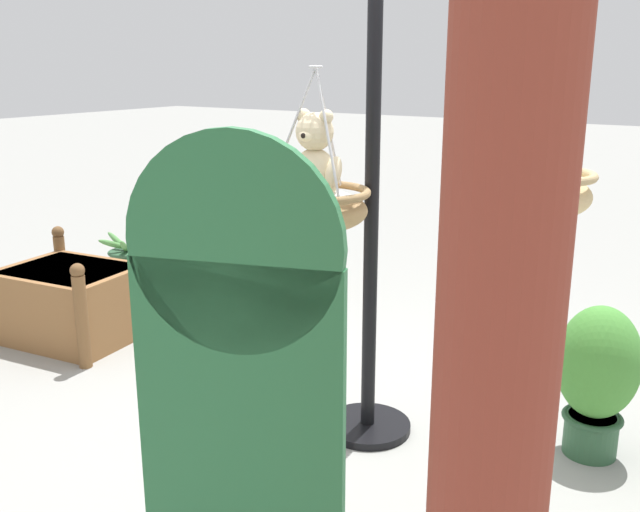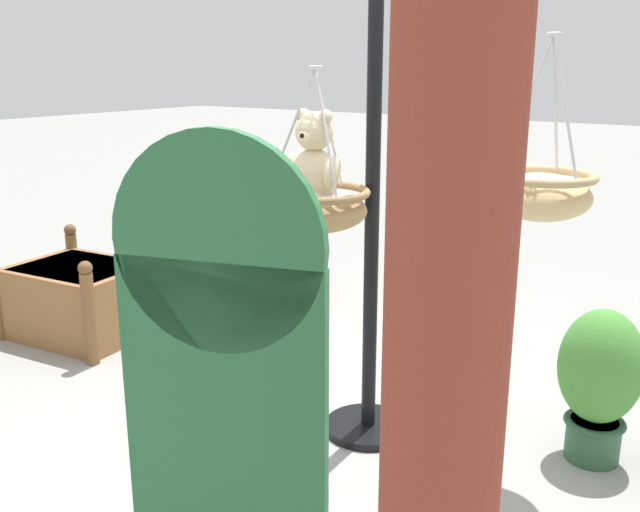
% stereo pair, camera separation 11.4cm
% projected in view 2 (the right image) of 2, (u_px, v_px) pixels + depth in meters
% --- Properties ---
extents(ground_plane, '(40.00, 40.00, 0.00)m').
position_uv_depth(ground_plane, '(323.00, 432.00, 3.64)').
color(ground_plane, gray).
extents(display_pole_central, '(0.44, 0.44, 2.27)m').
position_uv_depth(display_pole_central, '(370.00, 303.00, 3.48)').
color(display_pole_central, black).
rests_on(display_pole_central, ground).
extents(hanging_basket_with_teddy, '(0.50, 0.50, 0.73)m').
position_uv_depth(hanging_basket_with_teddy, '(316.00, 207.00, 3.23)').
color(hanging_basket_with_teddy, '#A37F51').
extents(teddy_bear, '(0.30, 0.26, 0.43)m').
position_uv_depth(teddy_bear, '(313.00, 166.00, 3.16)').
color(teddy_bear, beige).
extents(hanging_basket_left_high, '(0.44, 0.44, 0.75)m').
position_uv_depth(hanging_basket_left_high, '(541.00, 193.00, 2.97)').
color(hanging_basket_left_high, tan).
extents(greenhouse_pillar_right, '(0.36, 0.36, 3.04)m').
position_uv_depth(greenhouse_pillar_right, '(448.00, 309.00, 1.05)').
color(greenhouse_pillar_right, brown).
rests_on(greenhouse_pillar_right, ground).
extents(wooden_planter_box, '(1.01, 0.86, 0.67)m').
position_uv_depth(wooden_planter_box, '(81.00, 297.00, 4.88)').
color(wooden_planter_box, olive).
rests_on(wooden_planter_box, ground).
extents(potted_plant_fern_front, '(0.47, 0.48, 0.40)m').
position_uv_depth(potted_plant_fern_front, '(140.00, 258.00, 6.25)').
color(potted_plant_fern_front, '#2D5638').
rests_on(potted_plant_fern_front, ground).
extents(potted_plant_tall_leafy, '(0.29, 0.29, 0.88)m').
position_uv_depth(potted_plant_tall_leafy, '(309.00, 238.00, 5.81)').
color(potted_plant_tall_leafy, '#AD563D').
rests_on(potted_plant_tall_leafy, ground).
extents(potted_plant_small_succulent, '(0.38, 0.38, 0.75)m').
position_uv_depth(potted_plant_small_succulent, '(600.00, 378.00, 3.29)').
color(potted_plant_small_succulent, '#2D5638').
rests_on(potted_plant_small_succulent, ground).
extents(display_sign_board, '(0.62, 0.23, 1.66)m').
position_uv_depth(display_sign_board, '(221.00, 363.00, 2.07)').
color(display_sign_board, '#286B3D').
rests_on(display_sign_board, ground).
extents(watering_can, '(0.35, 0.20, 0.30)m').
position_uv_depth(watering_can, '(253.00, 325.00, 4.84)').
color(watering_can, gray).
rests_on(watering_can, ground).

